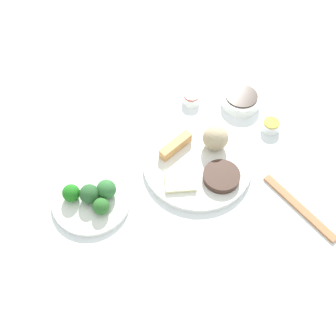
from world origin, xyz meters
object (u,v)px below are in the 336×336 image
main_plate (198,165)px  soy_sauce_bowl (241,100)px  chopsticks_pair (299,207)px  sauce_ramekin_hot_mustard (270,126)px  sauce_ramekin_sweet_and_sour (190,99)px  broccoli_plate (91,201)px

main_plate → soy_sauce_bowl: bearing=143.0°
soy_sauce_bowl → chopsticks_pair: soy_sauce_bowl is taller
main_plate → sauce_ramekin_hot_mustard: bearing=115.6°
main_plate → sauce_ramekin_hot_mustard: sauce_ramekin_hot_mustard is taller
main_plate → sauce_ramekin_sweet_and_sour: size_ratio=5.47×
broccoli_plate → sauce_ramekin_sweet_and_sour: (-0.31, 0.29, 0.01)m
main_plate → sauce_ramekin_sweet_and_sour: (-0.23, 0.01, 0.00)m
broccoli_plate → soy_sauce_bowl: bearing=123.3°
broccoli_plate → sauce_ramekin_sweet_and_sour: 0.42m
soy_sauce_bowl → sauce_ramekin_hot_mustard: 0.12m
broccoli_plate → sauce_ramekin_sweet_and_sour: sauce_ramekin_sweet_and_sour is taller
soy_sauce_bowl → broccoli_plate: bearing=-56.7°
broccoli_plate → main_plate: bearing=105.6°
chopsticks_pair → soy_sauce_bowl: bearing=-168.1°
main_plate → sauce_ramekin_sweet_and_sour: bearing=177.5°
soy_sauce_bowl → chopsticks_pair: (0.36, 0.08, -0.01)m
broccoli_plate → chopsticks_pair: broccoli_plate is taller
soy_sauce_bowl → sauce_ramekin_hot_mustard: (0.10, 0.06, -0.00)m
sauce_ramekin_sweet_and_sour → chopsticks_pair: bearing=30.4°
main_plate → broccoli_plate: bearing=-74.4°
sauce_ramekin_sweet_and_sour → chopsticks_pair: sauce_ramekin_sweet_and_sour is taller
main_plate → sauce_ramekin_sweet_and_sour: sauce_ramekin_sweet_and_sour is taller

